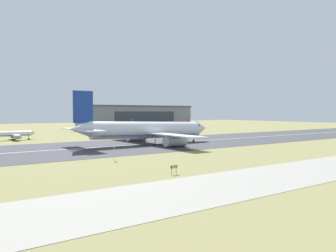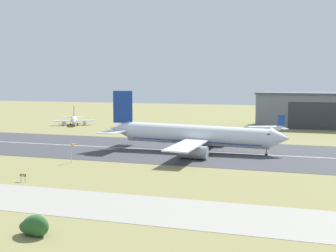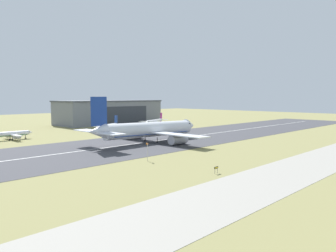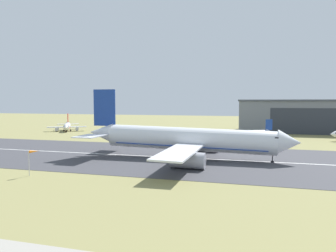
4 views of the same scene
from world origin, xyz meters
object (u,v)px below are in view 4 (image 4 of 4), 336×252
at_px(airplane_parked_west, 128,130).
at_px(airplane_parked_far_east, 252,134).
at_px(airplane_landing, 188,140).
at_px(windsock_pole, 34,153).
at_px(airplane_parked_east, 67,126).

height_order(airplane_parked_west, airplane_parked_far_east, airplane_parked_far_east).
height_order(airplane_landing, airplane_parked_far_east, airplane_landing).
relative_size(airplane_landing, airplane_parked_west, 3.06).
height_order(airplane_landing, windsock_pole, airplane_landing).
distance_m(airplane_parked_west, airplane_parked_east, 43.91).
bearing_deg(airplane_parked_far_east, airplane_landing, -106.94).
distance_m(airplane_parked_far_east, windsock_pole, 91.62).
relative_size(airplane_parked_far_east, windsock_pole, 3.50).
distance_m(airplane_parked_east, airplane_parked_far_east, 96.84).
bearing_deg(airplane_parked_far_east, airplane_parked_east, 172.34).
xyz_separation_m(airplane_parked_east, windsock_pole, (52.71, -93.63, 2.23)).
bearing_deg(airplane_parked_far_east, airplane_parked_west, -177.87).
distance_m(airplane_landing, airplane_parked_east, 103.03).
bearing_deg(airplane_parked_west, windsock_pole, -81.74).
bearing_deg(windsock_pole, airplane_landing, 46.55).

